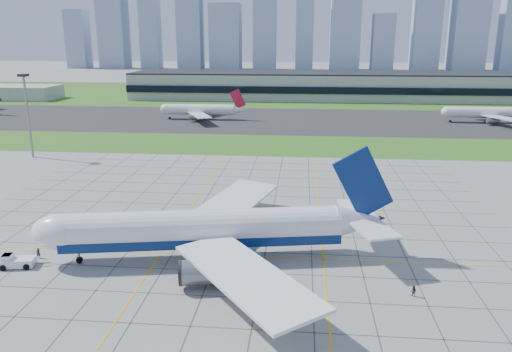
{
  "coord_description": "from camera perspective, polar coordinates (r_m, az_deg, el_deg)",
  "views": [
    {
      "loc": [
        13.83,
        -80.0,
        36.15
      ],
      "look_at": [
        4.08,
        24.22,
        7.0
      ],
      "focal_mm": 35.0,
      "sensor_mm": 36.0,
      "label": 1
    }
  ],
  "objects": [
    {
      "name": "service_block",
      "position": [
        339.63,
        -25.78,
        8.61
      ],
      "size": [
        50.0,
        25.0,
        8.0
      ],
      "primitive_type": "cube",
      "color": "#B7B7B2",
      "rests_on": "ground"
    },
    {
      "name": "light_mast",
      "position": [
        168.67,
        -24.72,
        7.35
      ],
      "size": [
        2.5,
        2.5,
        25.6
      ],
      "color": "gray",
      "rests_on": "ground"
    },
    {
      "name": "distant_jet_1",
      "position": [
        230.13,
        -6.33,
        7.56
      ],
      "size": [
        37.14,
        42.66,
        14.08
      ],
      "color": "white",
      "rests_on": "ground"
    },
    {
      "name": "pushback_tug",
      "position": [
        91.19,
        -25.8,
        -8.77
      ],
      "size": [
        8.08,
        3.6,
        2.22
      ],
      "rotation": [
        0.0,
        0.0,
        0.18
      ],
      "color": "white",
      "rests_on": "ground"
    },
    {
      "name": "city_skyline",
      "position": [
        600.86,
        3.35,
        17.72
      ],
      "size": [
        523.0,
        32.4,
        160.0
      ],
      "color": "#909FBC",
      "rests_on": "ground"
    },
    {
      "name": "terminal",
      "position": [
        312.25,
        10.29,
        10.12
      ],
      "size": [
        260.0,
        43.0,
        15.8
      ],
      "color": "#B7B7B2",
      "rests_on": "ground"
    },
    {
      "name": "grass_median",
      "position": [
        174.34,
        0.68,
        3.6
      ],
      "size": [
        700.0,
        35.0,
        0.04
      ],
      "primitive_type": "cube",
      "color": "#3B6C1E",
      "rests_on": "ground"
    },
    {
      "name": "airliner",
      "position": [
        84.14,
        -5.83,
        -6.11
      ],
      "size": [
        59.8,
        60.06,
        18.97
      ],
      "rotation": [
        0.0,
        0.0,
        0.18
      ],
      "color": "white",
      "rests_on": "ground"
    },
    {
      "name": "ground",
      "position": [
        88.87,
        -4.12,
        -8.48
      ],
      "size": [
        1400.0,
        1400.0,
        0.0
      ],
      "primitive_type": "plane",
      "color": "#969691",
      "rests_on": "ground"
    },
    {
      "name": "asphalt_taxiway",
      "position": [
        228.29,
        1.82,
        6.45
      ],
      "size": [
        700.0,
        75.0,
        0.04
      ],
      "primitive_type": "cube",
      "color": "#383838",
      "rests_on": "ground"
    },
    {
      "name": "crew_far",
      "position": [
        77.15,
        17.57,
        -12.45
      ],
      "size": [
        1.03,
        1.05,
        1.7
      ],
      "primitive_type": "imported",
      "rotation": [
        0.0,
        0.0,
        -0.86
      ],
      "color": "#2A251C",
      "rests_on": "ground"
    },
    {
      "name": "distant_jet_2",
      "position": [
        242.45,
        25.24,
        6.58
      ],
      "size": [
        42.0,
        42.66,
        14.08
      ],
      "color": "white",
      "rests_on": "ground"
    },
    {
      "name": "apron_markings",
      "position": [
        98.9,
        -2.83,
        -5.89
      ],
      "size": [
        120.0,
        130.0,
        0.03
      ],
      "color": "#474744",
      "rests_on": "ground"
    },
    {
      "name": "crew_near",
      "position": [
        93.1,
        -23.6,
        -8.08
      ],
      "size": [
        0.77,
        0.73,
        1.77
      ],
      "primitive_type": "imported",
      "rotation": [
        0.0,
        0.0,
        0.64
      ],
      "color": "black",
      "rests_on": "ground"
    },
    {
      "name": "grass_far",
      "position": [
        337.22,
        3.0,
        9.39
      ],
      "size": [
        700.0,
        145.0,
        0.04
      ],
      "primitive_type": "cube",
      "color": "#3B6C1E",
      "rests_on": "ground"
    }
  ]
}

